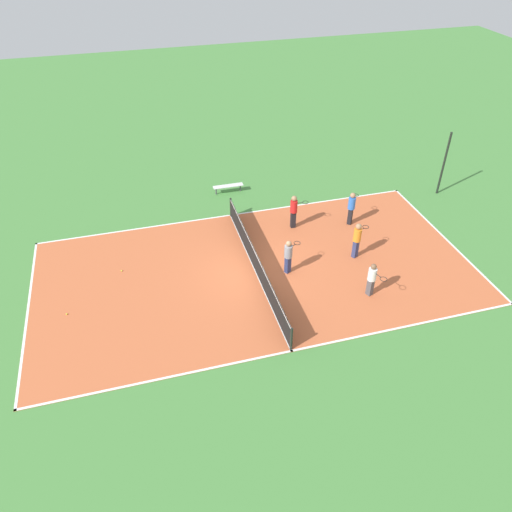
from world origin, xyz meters
The scene contains 12 objects.
ground_plane centered at (0.00, 0.00, 0.00)m, with size 80.00×80.00×0.00m, color #47843D.
court_surface centered at (0.00, 0.00, 0.01)m, with size 10.12×19.72×0.02m.
tennis_net centered at (0.00, 0.00, 0.57)m, with size 9.92×0.10×1.09m.
bench centered at (-7.44, 0.44, 0.39)m, with size 0.36×1.72×0.45m.
player_near_blue centered at (-2.56, 5.76, 1.07)m, with size 0.92×0.87×1.80m.
player_center_orange centered at (0.16, 4.80, 1.09)m, with size 0.73×0.98×1.84m.
player_near_white centered at (2.83, 4.26, 0.95)m, with size 0.99×0.63×1.63m.
player_baseline_gray centered at (0.41, 1.38, 1.00)m, with size 0.77×0.97×1.70m.
player_coach_red centered at (-3.03, 2.82, 1.08)m, with size 0.38×0.95×1.82m.
tennis_ball_far_baseline centered at (-1.66, -5.90, 0.06)m, with size 0.07×0.07×0.07m, color #CCE033.
tennis_ball_left_sideline centered at (0.65, -8.24, 0.06)m, with size 0.07×0.07×0.07m, color #CCE033.
fence_post_back_left centered at (-4.18, 11.92, 1.83)m, with size 0.12×0.12×3.66m.
Camera 1 is at (17.11, -4.79, 14.18)m, focal length 35.00 mm.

